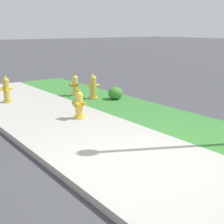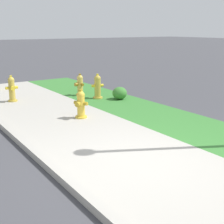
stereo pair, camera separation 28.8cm
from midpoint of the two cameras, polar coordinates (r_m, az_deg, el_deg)
ground_plane at (r=5.30m, az=4.45°, el=-9.02°), size 120.00×120.00×0.00m
sidewalk_pavement at (r=5.30m, az=4.45°, el=-8.97°), size 18.00×2.56×0.01m
grass_verge at (r=6.86m, az=18.43°, el=-4.05°), size 18.00×1.84×0.01m
street_curb at (r=4.57m, az=-8.75°, el=-12.42°), size 18.00×0.16×0.12m
fire_hydrant_mid_block at (r=10.38m, az=-7.59°, el=4.87°), size 0.37×0.34×0.72m
fire_hydrant_near_corner at (r=7.69m, az=-7.12°, el=1.32°), size 0.36×0.34×0.73m
fire_hydrant_at_driveway at (r=9.86m, az=-4.32°, el=4.62°), size 0.36×0.39×0.79m
fire_hydrant_across_street at (r=9.84m, az=-19.54°, el=3.82°), size 0.34×0.37×0.80m
shrub_bush_near_lamp at (r=9.78m, az=-0.22°, el=3.48°), size 0.46×0.46×0.39m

